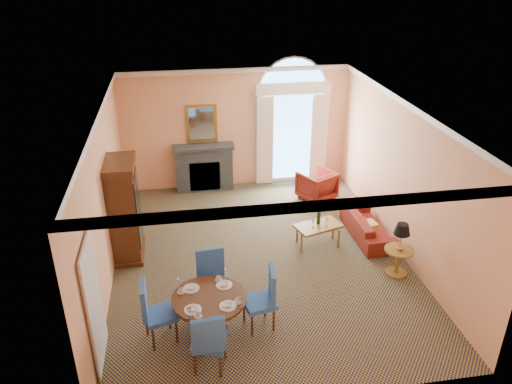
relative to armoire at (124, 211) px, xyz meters
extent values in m
plane|color=#121138|center=(2.72, -0.59, -1.03)|extent=(7.50, 7.50, 0.00)
cube|color=#EDA171|center=(2.72, 3.16, 0.57)|extent=(6.00, 0.04, 3.20)
cube|color=#EDA171|center=(-0.28, -0.59, 0.57)|extent=(0.04, 7.50, 3.20)
cube|color=#EDA171|center=(5.72, -0.59, 0.57)|extent=(0.04, 7.50, 3.20)
cube|color=white|center=(2.72, -0.59, 2.17)|extent=(6.00, 7.50, 0.04)
cube|color=silver|center=(2.72, -0.59, 2.11)|extent=(6.00, 7.50, 0.12)
cube|color=silver|center=(-0.24, -2.99, 0.00)|extent=(0.08, 0.90, 2.06)
cube|color=#373C41|center=(1.82, 2.96, -0.43)|extent=(1.50, 0.40, 1.20)
cube|color=#373C41|center=(1.82, 2.93, 0.21)|extent=(1.60, 0.46, 0.08)
cube|color=gold|center=(1.82, 3.13, 0.77)|extent=(0.80, 0.04, 1.00)
cube|color=white|center=(1.82, 3.11, 0.77)|extent=(0.64, 0.02, 0.84)
cube|color=silver|center=(4.22, 3.14, 0.22)|extent=(1.90, 0.04, 2.50)
cube|color=#95CBF9|center=(4.22, 3.13, 0.22)|extent=(1.70, 0.02, 2.30)
cylinder|color=silver|center=(4.22, 3.14, 1.47)|extent=(1.90, 0.04, 1.90)
cube|color=beige|center=(3.47, 3.02, 0.22)|extent=(0.45, 0.06, 2.45)
cube|color=beige|center=(4.97, 3.02, 0.22)|extent=(0.45, 0.06, 2.45)
cube|color=beige|center=(4.22, 3.02, 1.62)|extent=(2.00, 0.08, 0.30)
cube|color=#3A1E0D|center=(0.00, 0.00, -0.04)|extent=(0.55, 0.99, 1.98)
cube|color=#3A1E0D|center=(0.00, 0.00, 1.03)|extent=(0.61, 1.09, 0.16)
cube|color=#3A1E0D|center=(0.00, 0.00, -0.98)|extent=(0.61, 1.09, 0.10)
cylinder|color=#3A1E0D|center=(1.51, -2.76, -0.28)|extent=(1.23, 1.23, 0.05)
cylinder|color=#3A1E0D|center=(1.51, -2.76, -0.67)|extent=(0.16, 0.16, 0.72)
cylinder|color=#3A1E0D|center=(1.51, -2.76, -1.00)|extent=(0.62, 0.62, 0.06)
cylinder|color=silver|center=(1.78, -2.48, -0.25)|extent=(0.28, 0.28, 0.01)
imported|color=silver|center=(1.78, -2.48, -0.23)|extent=(0.15, 0.15, 0.04)
imported|color=silver|center=(1.71, -2.31, -0.21)|extent=(0.09, 0.09, 0.07)
cylinder|color=silver|center=(1.23, -2.48, -0.25)|extent=(0.28, 0.28, 0.01)
imported|color=silver|center=(1.23, -2.48, -0.23)|extent=(0.15, 0.15, 0.04)
imported|color=silver|center=(1.06, -2.56, -0.21)|extent=(0.09, 0.09, 0.07)
cylinder|color=silver|center=(1.23, -3.03, -0.25)|extent=(0.28, 0.28, 0.01)
imported|color=silver|center=(1.23, -3.03, -0.23)|extent=(0.15, 0.15, 0.04)
imported|color=silver|center=(1.31, -3.20, -0.21)|extent=(0.09, 0.09, 0.07)
cylinder|color=silver|center=(1.78, -3.03, -0.25)|extent=(0.28, 0.28, 0.01)
imported|color=silver|center=(1.78, -3.03, -0.23)|extent=(0.15, 0.15, 0.04)
imported|color=silver|center=(1.95, -2.96, -0.21)|extent=(0.09, 0.09, 0.07)
cube|color=#2957A1|center=(1.57, -2.08, -0.53)|extent=(0.59, 0.59, 0.09)
cube|color=#2957A1|center=(1.60, -1.86, -0.20)|extent=(0.51, 0.13, 0.60)
cylinder|color=#3A1E0D|center=(1.81, -1.93, -0.80)|extent=(0.04, 0.04, 0.46)
cylinder|color=#3A1E0D|center=(1.42, -1.85, -0.80)|extent=(0.04, 0.04, 0.46)
cylinder|color=#3A1E0D|center=(1.73, -2.32, -0.80)|extent=(0.04, 0.04, 0.46)
cylinder|color=#3A1E0D|center=(1.34, -2.24, -0.80)|extent=(0.04, 0.04, 0.46)
cube|color=#2957A1|center=(1.44, -3.48, -0.53)|extent=(0.62, 0.62, 0.09)
cube|color=#2957A1|center=(1.42, -3.71, -0.20)|extent=(0.51, 0.12, 0.60)
cylinder|color=#3A1E0D|center=(1.20, -3.62, -0.80)|extent=(0.04, 0.04, 0.46)
cylinder|color=#3A1E0D|center=(1.58, -3.72, -0.80)|extent=(0.04, 0.04, 0.46)
cylinder|color=#3A1E0D|center=(1.31, -3.24, -0.80)|extent=(0.04, 0.04, 0.46)
cylinder|color=#3A1E0D|center=(1.69, -3.35, -0.80)|extent=(0.04, 0.04, 0.46)
cube|color=#2957A1|center=(2.34, -2.68, -0.53)|extent=(0.59, 0.59, 0.09)
cube|color=#2957A1|center=(2.57, -2.66, -0.20)|extent=(0.12, 0.51, 0.60)
cylinder|color=#3A1E0D|center=(2.57, -2.84, -0.80)|extent=(0.04, 0.04, 0.46)
cylinder|color=#3A1E0D|center=(2.50, -2.45, -0.80)|extent=(0.04, 0.04, 0.46)
cylinder|color=#3A1E0D|center=(2.19, -2.91, -0.80)|extent=(0.04, 0.04, 0.46)
cylinder|color=#3A1E0D|center=(2.11, -2.53, -0.80)|extent=(0.04, 0.04, 0.46)
cube|color=#2957A1|center=(0.70, -2.73, -0.53)|extent=(0.63, 0.63, 0.09)
cube|color=#2957A1|center=(0.47, -2.72, -0.20)|extent=(0.09, 0.50, 0.60)
cylinder|color=#3A1E0D|center=(0.45, -2.60, -0.80)|extent=(0.04, 0.04, 0.46)
cylinder|color=#3A1E0D|center=(0.57, -2.98, -0.80)|extent=(0.04, 0.04, 0.46)
cylinder|color=#3A1E0D|center=(0.83, -2.49, -0.80)|extent=(0.04, 0.04, 0.46)
cylinder|color=#3A1E0D|center=(0.94, -2.86, -0.80)|extent=(0.04, 0.04, 0.46)
imported|color=maroon|center=(5.27, -0.12, -0.77)|extent=(0.73, 1.81, 0.53)
imported|color=maroon|center=(4.64, 1.91, -0.65)|extent=(1.12, 1.13, 0.76)
cube|color=olive|center=(4.06, -0.29, -0.56)|extent=(1.10, 0.81, 0.05)
cylinder|color=olive|center=(3.64, -0.48, -0.81)|extent=(0.05, 0.05, 0.44)
cylinder|color=olive|center=(4.47, -0.48, -0.81)|extent=(0.05, 0.05, 0.44)
cylinder|color=olive|center=(3.64, -0.09, -0.81)|extent=(0.05, 0.05, 0.44)
cylinder|color=olive|center=(4.47, -0.09, -0.81)|extent=(0.05, 0.05, 0.44)
cylinder|color=olive|center=(5.32, -1.61, -0.48)|extent=(0.57, 0.57, 0.04)
cylinder|color=olive|center=(5.32, -1.61, -0.76)|extent=(0.08, 0.08, 0.54)
cylinder|color=olive|center=(5.32, -1.61, -1.01)|extent=(0.42, 0.42, 0.04)
camera|label=1|loc=(1.20, -9.32, 4.84)|focal=35.00mm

